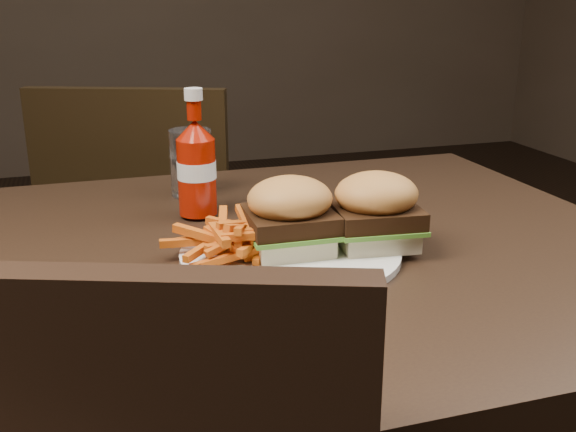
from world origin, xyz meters
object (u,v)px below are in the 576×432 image
object	(u,v)px
dining_table	(196,269)
plate	(290,253)
tumbler	(191,163)
chair_far	(161,265)
ketchup_bottle	(197,177)

from	to	relation	value
dining_table	plate	world-z (taller)	plate
plate	tumbler	bearing A→B (deg)	103.26
chair_far	tumbler	distance (m)	0.63
ketchup_bottle	tumbler	bearing A→B (deg)	84.79
dining_table	plate	size ratio (longest dim) A/B	4.38
ketchup_bottle	tumbler	xyz separation A→B (m)	(0.01, 0.11, -0.01)
plate	ketchup_bottle	xyz separation A→B (m)	(-0.08, 0.19, 0.06)
chair_far	tumbler	size ratio (longest dim) A/B	4.04
plate	tumbler	distance (m)	0.31
ketchup_bottle	chair_far	bearing A→B (deg)	89.70
dining_table	chair_far	world-z (taller)	dining_table
dining_table	ketchup_bottle	world-z (taller)	ketchup_bottle
chair_far	plate	xyz separation A→B (m)	(0.08, -0.80, 0.33)
ketchup_bottle	tumbler	distance (m)	0.11
plate	ketchup_bottle	size ratio (longest dim) A/B	2.48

